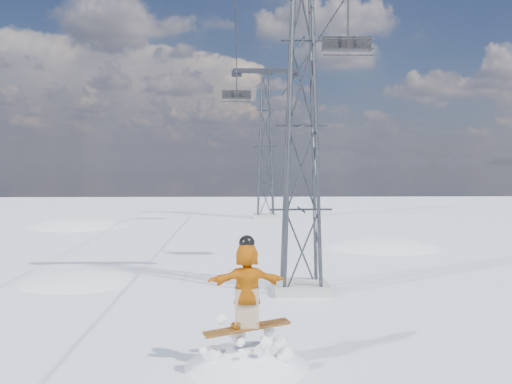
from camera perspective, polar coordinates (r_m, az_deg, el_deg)
lift_tower_near at (r=18.83m, az=4.57°, el=6.51°), size 5.20×1.80×11.43m
lift_tower_far at (r=43.74m, az=0.96°, el=4.51°), size 5.20×1.80×11.43m
haul_cables at (r=30.95m, az=2.19°, el=15.19°), size 4.46×51.00×0.06m
lift_chair_mid at (r=23.26m, az=9.14°, el=14.34°), size 1.96×0.56×2.44m
lift_chair_far at (r=39.50m, az=-1.96°, el=9.64°), size 1.98×0.57×2.46m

